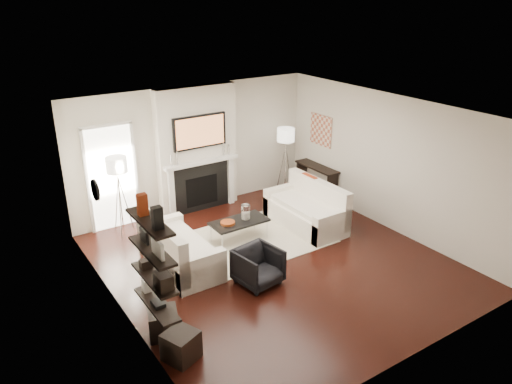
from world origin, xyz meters
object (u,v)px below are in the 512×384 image
loveseat_left_base (180,255)px  lamp_right_shade (286,135)px  coffee_table (239,222)px  lamp_left_shade (116,165)px  armchair (258,265)px  loveseat_right_base (305,216)px  ottoman_near (163,323)px

loveseat_left_base → lamp_right_shade: (3.50, 1.66, 1.24)m
coffee_table → loveseat_left_base: bearing=-169.7°
lamp_left_shade → loveseat_left_base: bearing=-77.3°
armchair → lamp_left_shade: bearing=103.9°
armchair → coffee_table: bearing=61.3°
loveseat_left_base → loveseat_right_base: same height
lamp_right_shade → lamp_left_shade: bearing=178.3°
armchair → ottoman_near: bearing=-177.2°
coffee_table → armchair: size_ratio=1.61×
lamp_right_shade → ottoman_near: (-4.52, -3.24, -1.25)m
armchair → ottoman_near: size_ratio=1.71×
loveseat_left_base → ottoman_near: size_ratio=4.50×
loveseat_right_base → ottoman_near: 4.18m
loveseat_right_base → lamp_left_shade: (-3.23, 1.71, 1.24)m
coffee_table → ottoman_near: 3.01m
loveseat_right_base → lamp_left_shade: 3.86m
loveseat_left_base → lamp_left_shade: bearing=102.7°
loveseat_left_base → armchair: (0.83, -1.21, 0.13)m
coffee_table → armchair: bearing=-110.1°
lamp_left_shade → lamp_right_shade: same height
lamp_right_shade → armchair: bearing=-133.0°
coffee_table → lamp_left_shade: bearing=139.1°
loveseat_right_base → lamp_left_shade: lamp_left_shade is taller
lamp_left_shade → ottoman_near: bearing=-100.5°
loveseat_right_base → lamp_right_shade: bearing=67.2°
ottoman_near → loveseat_right_base: bearing=23.1°
loveseat_right_base → coffee_table: 1.49m
loveseat_right_base → ottoman_near: loveseat_right_base is taller
lamp_left_shade → ottoman_near: 3.63m
lamp_right_shade → coffee_table: bearing=-146.6°
loveseat_right_base → lamp_right_shade: size_ratio=4.50×
loveseat_right_base → coffee_table: bearing=172.7°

